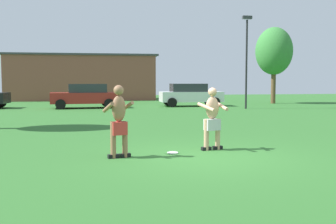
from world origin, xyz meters
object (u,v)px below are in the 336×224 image
(player_near, at_px, (119,120))
(car_red_mid_lot, at_px, (85,95))
(frisbee, at_px, (173,153))
(car_white_far_end, at_px, (190,94))
(lamp_post, at_px, (247,52))
(player_in_gray, at_px, (212,117))
(tree_left_field, at_px, (274,51))

(player_near, bearing_deg, car_red_mid_lot, 94.32)
(frisbee, xyz_separation_m, car_white_far_end, (4.53, 17.85, 0.81))
(player_near, height_order, lamp_post, lamp_post)
(frisbee, relative_size, car_red_mid_lot, 0.06)
(player_in_gray, bearing_deg, player_near, -165.02)
(player_in_gray, distance_m, car_red_mid_lot, 17.25)
(frisbee, bearing_deg, tree_left_field, 59.74)
(player_in_gray, relative_size, car_red_mid_lot, 0.37)
(player_near, height_order, frisbee, player_near)
(frisbee, relative_size, tree_left_field, 0.05)
(frisbee, distance_m, car_red_mid_lot, 17.36)
(car_red_mid_lot, bearing_deg, frisbee, -81.14)
(player_near, xyz_separation_m, player_in_gray, (2.46, 0.66, -0.04))
(lamp_post, bearing_deg, frisbee, -116.83)
(player_near, xyz_separation_m, car_white_far_end, (5.89, 18.21, -0.08))
(player_near, distance_m, tree_left_field, 24.40)
(player_near, bearing_deg, frisbee, 14.95)
(car_red_mid_lot, bearing_deg, lamp_post, -13.15)
(car_red_mid_lot, height_order, lamp_post, lamp_post)
(tree_left_field, bearing_deg, frisbee, -120.26)
(car_red_mid_lot, distance_m, tree_left_field, 14.99)
(player_in_gray, distance_m, car_white_far_end, 17.88)
(frisbee, bearing_deg, car_white_far_end, 75.75)
(lamp_post, bearing_deg, tree_left_field, 51.29)
(car_red_mid_lot, relative_size, car_white_far_end, 1.03)
(car_red_mid_lot, bearing_deg, player_near, -85.68)
(player_near, xyz_separation_m, lamp_post, (8.82, 15.12, 2.67))
(player_near, xyz_separation_m, car_red_mid_lot, (-1.32, 17.49, -0.08))
(car_white_far_end, bearing_deg, car_red_mid_lot, -174.31)
(player_in_gray, height_order, lamp_post, lamp_post)
(player_near, distance_m, car_white_far_end, 19.14)
(player_in_gray, xyz_separation_m, lamp_post, (6.36, 14.46, 2.72))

